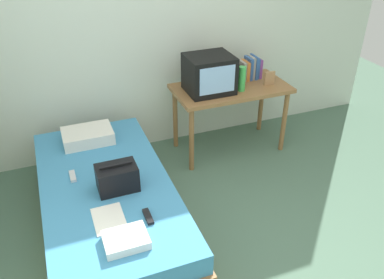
{
  "coord_description": "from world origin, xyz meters",
  "views": [
    {
      "loc": [
        -1.1,
        -1.79,
        2.36
      ],
      "look_at": [
        -0.01,
        1.02,
        0.54
      ],
      "focal_mm": 37.62,
      "sensor_mm": 36.0,
      "label": 1
    }
  ],
  "objects_px": {
    "bed": "(109,207)",
    "folded_towel": "(126,240)",
    "tv": "(209,74)",
    "remote_dark": "(148,216)",
    "water_bottle": "(242,79)",
    "pillow": "(88,136)",
    "handbag": "(117,178)",
    "book_row": "(250,68)",
    "magazine": "(109,219)",
    "picture_frame": "(269,78)",
    "desk": "(231,95)",
    "remote_silver": "(73,176)"
  },
  "relations": [
    {
      "from": "book_row",
      "to": "desk",
      "type": "bearing_deg",
      "value": -155.01
    },
    {
      "from": "tv",
      "to": "book_row",
      "type": "bearing_deg",
      "value": 15.62
    },
    {
      "from": "magazine",
      "to": "folded_towel",
      "type": "relative_size",
      "value": 1.04
    },
    {
      "from": "bed",
      "to": "remote_dark",
      "type": "relative_size",
      "value": 12.82
    },
    {
      "from": "desk",
      "to": "pillow",
      "type": "bearing_deg",
      "value": -175.93
    },
    {
      "from": "book_row",
      "to": "remote_dark",
      "type": "relative_size",
      "value": 1.54
    },
    {
      "from": "tv",
      "to": "remote_dark",
      "type": "xyz_separation_m",
      "value": [
        -0.99,
        -1.26,
        -0.43
      ]
    },
    {
      "from": "pillow",
      "to": "handbag",
      "type": "relative_size",
      "value": 1.46
    },
    {
      "from": "folded_towel",
      "to": "remote_silver",
      "type": "bearing_deg",
      "value": 105.26
    },
    {
      "from": "bed",
      "to": "desk",
      "type": "bearing_deg",
      "value": 28.64
    },
    {
      "from": "picture_frame",
      "to": "pillow",
      "type": "distance_m",
      "value": 1.87
    },
    {
      "from": "desk",
      "to": "remote_dark",
      "type": "relative_size",
      "value": 7.44
    },
    {
      "from": "tv",
      "to": "folded_towel",
      "type": "height_order",
      "value": "tv"
    },
    {
      "from": "folded_towel",
      "to": "water_bottle",
      "type": "bearing_deg",
      "value": 41.98
    },
    {
      "from": "water_bottle",
      "to": "remote_dark",
      "type": "relative_size",
      "value": 1.58
    },
    {
      "from": "tv",
      "to": "handbag",
      "type": "distance_m",
      "value": 1.45
    },
    {
      "from": "remote_silver",
      "to": "magazine",
      "type": "bearing_deg",
      "value": -73.65
    },
    {
      "from": "magazine",
      "to": "book_row",
      "type": "bearing_deg",
      "value": 36.78
    },
    {
      "from": "handbag",
      "to": "picture_frame",
      "type": "bearing_deg",
      "value": 24.34
    },
    {
      "from": "picture_frame",
      "to": "remote_silver",
      "type": "distance_m",
      "value": 2.14
    },
    {
      "from": "bed",
      "to": "tv",
      "type": "distance_m",
      "value": 1.57
    },
    {
      "from": "folded_towel",
      "to": "desk",
      "type": "bearing_deg",
      "value": 45.44
    },
    {
      "from": "tv",
      "to": "pillow",
      "type": "xyz_separation_m",
      "value": [
        -1.22,
        -0.09,
        -0.38
      ]
    },
    {
      "from": "pillow",
      "to": "magazine",
      "type": "relative_size",
      "value": 1.52
    },
    {
      "from": "tv",
      "to": "remote_silver",
      "type": "xyz_separation_m",
      "value": [
        -1.42,
        -0.6,
        -0.43
      ]
    },
    {
      "from": "bed",
      "to": "magazine",
      "type": "height_order",
      "value": "magazine"
    },
    {
      "from": "remote_silver",
      "to": "handbag",
      "type": "bearing_deg",
      "value": -41.41
    },
    {
      "from": "bed",
      "to": "folded_towel",
      "type": "xyz_separation_m",
      "value": [
        0.0,
        -0.67,
        0.27
      ]
    },
    {
      "from": "water_bottle",
      "to": "handbag",
      "type": "bearing_deg",
      "value": -151.63
    },
    {
      "from": "picture_frame",
      "to": "pillow",
      "type": "relative_size",
      "value": 0.32
    },
    {
      "from": "pillow",
      "to": "magazine",
      "type": "xyz_separation_m",
      "value": [
        -0.03,
        -1.09,
        -0.05
      ]
    },
    {
      "from": "pillow",
      "to": "remote_silver",
      "type": "xyz_separation_m",
      "value": [
        -0.2,
        -0.51,
        -0.04
      ]
    },
    {
      "from": "magazine",
      "to": "tv",
      "type": "bearing_deg",
      "value": 43.41
    },
    {
      "from": "handbag",
      "to": "magazine",
      "type": "relative_size",
      "value": 1.03
    },
    {
      "from": "water_bottle",
      "to": "folded_towel",
      "type": "height_order",
      "value": "water_bottle"
    },
    {
      "from": "magazine",
      "to": "remote_dark",
      "type": "distance_m",
      "value": 0.27
    },
    {
      "from": "desk",
      "to": "pillow",
      "type": "relative_size",
      "value": 2.64
    },
    {
      "from": "water_bottle",
      "to": "remote_dark",
      "type": "distance_m",
      "value": 1.78
    },
    {
      "from": "desk",
      "to": "magazine",
      "type": "relative_size",
      "value": 4.0
    },
    {
      "from": "water_bottle",
      "to": "pillow",
      "type": "distance_m",
      "value": 1.55
    },
    {
      "from": "water_bottle",
      "to": "handbag",
      "type": "distance_m",
      "value": 1.63
    },
    {
      "from": "book_row",
      "to": "folded_towel",
      "type": "height_order",
      "value": "book_row"
    },
    {
      "from": "tv",
      "to": "pillow",
      "type": "distance_m",
      "value": 1.28
    },
    {
      "from": "book_row",
      "to": "handbag",
      "type": "height_order",
      "value": "book_row"
    },
    {
      "from": "water_bottle",
      "to": "handbag",
      "type": "height_order",
      "value": "water_bottle"
    },
    {
      "from": "book_row",
      "to": "magazine",
      "type": "xyz_separation_m",
      "value": [
        -1.77,
        -1.33,
        -0.36
      ]
    },
    {
      "from": "tv",
      "to": "handbag",
      "type": "height_order",
      "value": "tv"
    },
    {
      "from": "desk",
      "to": "handbag",
      "type": "bearing_deg",
      "value": -147.02
    },
    {
      "from": "pillow",
      "to": "magazine",
      "type": "distance_m",
      "value": 1.1
    },
    {
      "from": "water_bottle",
      "to": "folded_towel",
      "type": "xyz_separation_m",
      "value": [
        -1.49,
        -1.34,
        -0.35
      ]
    }
  ]
}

